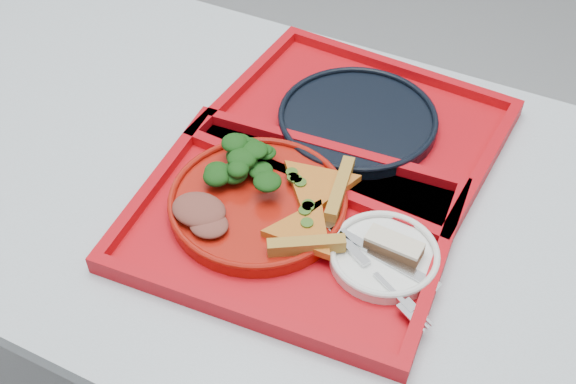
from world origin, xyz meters
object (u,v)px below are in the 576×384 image
(navy_plate, at_px, (357,121))
(dessert_bar, at_px, (394,246))
(tray_far, at_px, (357,127))
(dinner_plate, at_px, (258,204))
(tray_main, at_px, (289,228))

(navy_plate, height_order, dessert_bar, dessert_bar)
(tray_far, xyz_separation_m, dinner_plate, (-0.06, -0.24, 0.02))
(tray_far, bearing_deg, tray_main, -87.32)
(tray_far, xyz_separation_m, dessert_bar, (0.15, -0.24, 0.03))
(navy_plate, xyz_separation_m, dessert_bar, (0.15, -0.24, 0.02))
(dinner_plate, relative_size, dessert_bar, 3.29)
(navy_plate, distance_m, dessert_bar, 0.28)
(tray_far, height_order, navy_plate, navy_plate)
(navy_plate, bearing_deg, dinner_plate, -103.76)
(navy_plate, relative_size, dessert_bar, 3.29)
(tray_main, xyz_separation_m, dinner_plate, (-0.05, 0.01, 0.02))
(tray_main, relative_size, tray_far, 1.00)
(tray_far, xyz_separation_m, navy_plate, (-0.00, -0.00, 0.01))
(dinner_plate, bearing_deg, tray_far, 76.24)
(tray_main, relative_size, navy_plate, 1.73)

